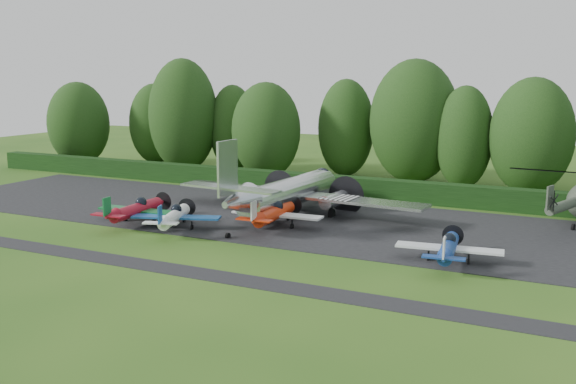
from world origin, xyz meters
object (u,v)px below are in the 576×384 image
at_px(light_plane_orange, 275,213).
at_px(transport_plane, 287,192).
at_px(light_plane_blue, 449,248).
at_px(light_plane_white, 175,216).
at_px(light_plane_red, 137,209).

bearing_deg(light_plane_orange, transport_plane, 105.08).
distance_m(light_plane_orange, light_plane_blue, 14.70).
height_order(transport_plane, light_plane_orange, transport_plane).
xyz_separation_m(light_plane_white, light_plane_orange, (6.61, 3.93, 0.08)).
height_order(light_plane_white, light_plane_orange, light_plane_orange).
relative_size(transport_plane, light_plane_orange, 3.00).
distance_m(light_plane_red, light_plane_blue, 24.79).
bearing_deg(light_plane_blue, transport_plane, 159.52).
height_order(light_plane_red, light_plane_orange, light_plane_red).
relative_size(light_plane_red, light_plane_orange, 1.01).
relative_size(transport_plane, light_plane_red, 2.98).
bearing_deg(transport_plane, light_plane_blue, -32.04).
distance_m(transport_plane, light_plane_blue, 17.10).
bearing_deg(light_plane_white, light_plane_red, -167.26).
distance_m(transport_plane, light_plane_red, 12.35).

